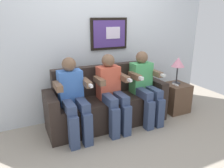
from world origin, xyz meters
name	(u,v)px	position (x,y,z in m)	size (l,w,h in m)	color
ground_plane	(116,132)	(0.00, 0.00, 0.00)	(5.52, 5.52, 0.00)	#9E9384
back_wall_assembly	(96,37)	(0.01, 0.76, 1.30)	(4.25, 0.10, 2.60)	silver
couch	(107,105)	(0.00, 0.33, 0.31)	(1.85, 0.58, 0.90)	#2D231E
person_on_left	(73,96)	(-0.57, 0.16, 0.61)	(0.46, 0.56, 1.11)	#3F72CC
person_in_middle	(112,90)	(0.00, 0.16, 0.61)	(0.46, 0.56, 1.11)	#D8593F
person_on_right	(145,85)	(0.57, 0.16, 0.61)	(0.46, 0.56, 1.11)	#4CB266
side_table_right	(175,98)	(1.27, 0.22, 0.25)	(0.40, 0.40, 0.50)	brown
table_lamp	(178,63)	(1.29, 0.26, 0.86)	(0.22, 0.22, 0.46)	#333338
spare_remote_on_table	(175,85)	(1.21, 0.19, 0.51)	(0.04, 0.13, 0.02)	white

